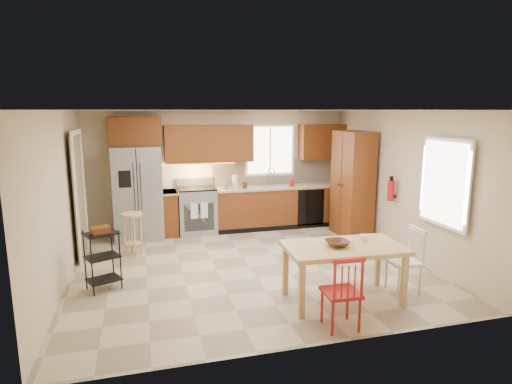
{
  "coord_description": "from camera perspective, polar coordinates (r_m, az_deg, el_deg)",
  "views": [
    {
      "loc": [
        -1.62,
        -6.39,
        2.49
      ],
      "look_at": [
        0.22,
        0.4,
        1.15
      ],
      "focal_mm": 30.0,
      "sensor_mm": 36.0,
      "label": 1
    }
  ],
  "objects": [
    {
      "name": "upper_over_fridge",
      "position": [
        8.73,
        -15.85,
        7.82
      ],
      "size": [
        1.0,
        0.35,
        0.55
      ],
      "primitive_type": "cube",
      "color": "#622C10",
      "rests_on": "wall_back"
    },
    {
      "name": "ceiling",
      "position": [
        6.59,
        -0.99,
        10.86
      ],
      "size": [
        5.5,
        5.0,
        0.02
      ],
      "primitive_type": "cube",
      "color": "silver",
      "rests_on": "ground"
    },
    {
      "name": "window_back",
      "position": [
        9.32,
        1.86,
        5.61
      ],
      "size": [
        1.12,
        0.04,
        1.12
      ],
      "primitive_type": "cube",
      "color": "white",
      "rests_on": "wall_back"
    },
    {
      "name": "wall_left",
      "position": [
        6.61,
        -24.74,
        -1.04
      ],
      "size": [
        0.02,
        5.0,
        2.5
      ],
      "primitive_type": "cube",
      "color": "#CCB793",
      "rests_on": "ground"
    },
    {
      "name": "canister_wood",
      "position": [
        8.89,
        -1.5,
        0.94
      ],
      "size": [
        0.1,
        0.1,
        0.14
      ],
      "primitive_type": "cylinder",
      "color": "#502E15",
      "rests_on": "base_cabinet_run"
    },
    {
      "name": "base_cabinet_narrow",
      "position": [
        8.85,
        -11.42,
        -2.76
      ],
      "size": [
        0.3,
        0.6,
        0.9
      ],
      "primitive_type": "cube",
      "color": "maroon",
      "rests_on": "floor"
    },
    {
      "name": "sink",
      "position": [
        9.16,
        2.34,
        0.53
      ],
      "size": [
        0.62,
        0.46,
        0.16
      ],
      "primitive_type": "cube",
      "color": "gray",
      "rests_on": "base_cabinet_run"
    },
    {
      "name": "floor",
      "position": [
        7.05,
        -0.92,
        -9.91
      ],
      "size": [
        5.5,
        5.5,
        0.0
      ],
      "primitive_type": "plane",
      "color": "tan",
      "rests_on": "ground"
    },
    {
      "name": "wall_right",
      "position": [
        7.84,
        18.92,
        1.09
      ],
      "size": [
        0.02,
        5.0,
        2.5
      ],
      "primitive_type": "cube",
      "color": "#CCB793",
      "rests_on": "ground"
    },
    {
      "name": "wall_front",
      "position": [
        4.39,
        7.12,
        -5.72
      ],
      "size": [
        5.5,
        0.02,
        2.5
      ],
      "primitive_type": "cube",
      "color": "#CCB793",
      "rests_on": "ground"
    },
    {
      "name": "dining_table",
      "position": [
        5.86,
        11.51,
        -10.63
      ],
      "size": [
        1.57,
        0.94,
        0.75
      ],
      "primitive_type": null,
      "rotation": [
        0.0,
        0.0,
        -0.05
      ],
      "color": "tan",
      "rests_on": "floor"
    },
    {
      "name": "undercab_glow",
      "position": [
        8.82,
        -8.13,
        3.78
      ],
      "size": [
        1.6,
        0.3,
        0.01
      ],
      "primitive_type": "cube",
      "color": "#FFBF66",
      "rests_on": "wall_back"
    },
    {
      "name": "fire_extinguisher",
      "position": [
        7.92,
        17.54,
        0.17
      ],
      "size": [
        0.12,
        0.12,
        0.36
      ],
      "primitive_type": "cylinder",
      "color": "#B30C18",
      "rests_on": "wall_right"
    },
    {
      "name": "utility_cart",
      "position": [
        6.44,
        -19.78,
        -8.53
      ],
      "size": [
        0.53,
        0.48,
        0.87
      ],
      "primitive_type": null,
      "rotation": [
        0.0,
        0.0,
        0.42
      ],
      "color": "black",
      "rests_on": "floor"
    },
    {
      "name": "backsplash",
      "position": [
        9.43,
        2.94,
        2.76
      ],
      "size": [
        2.92,
        0.03,
        0.55
      ],
      "primitive_type": "cube",
      "color": "beige",
      "rests_on": "wall_back"
    },
    {
      "name": "chair_red",
      "position": [
        5.15,
        11.27,
        -12.8
      ],
      "size": [
        0.44,
        0.44,
        0.9
      ],
      "primitive_type": null,
      "rotation": [
        0.0,
        0.0,
        -0.05
      ],
      "color": "#AB1D1A",
      "rests_on": "floor"
    },
    {
      "name": "pantry",
      "position": [
        8.72,
        12.71,
        1.02
      ],
      "size": [
        0.5,
        0.95,
        2.1
      ],
      "primitive_type": "cube",
      "color": "maroon",
      "rests_on": "floor"
    },
    {
      "name": "table_bowl",
      "position": [
        5.69,
        10.78,
        -7.16
      ],
      "size": [
        0.33,
        0.33,
        0.08
      ],
      "primitive_type": "imported",
      "rotation": [
        0.0,
        0.0,
        -0.05
      ],
      "color": "#502E15",
      "rests_on": "dining_table"
    },
    {
      "name": "range_stove",
      "position": [
        8.88,
        -7.87,
        -2.53
      ],
      "size": [
        0.76,
        0.63,
        0.92
      ],
      "primitive_type": "cube",
      "color": "gray",
      "rests_on": "floor"
    },
    {
      "name": "base_cabinet_run",
      "position": [
        9.3,
        3.44,
        -1.91
      ],
      "size": [
        2.92,
        0.6,
        0.9
      ],
      "primitive_type": "cube",
      "color": "maroon",
      "rests_on": "floor"
    },
    {
      "name": "paper_towel",
      "position": [
        8.86,
        -2.8,
        1.36
      ],
      "size": [
        0.12,
        0.12,
        0.28
      ],
      "primitive_type": "cylinder",
      "color": "silver",
      "rests_on": "base_cabinet_run"
    },
    {
      "name": "bar_stool",
      "position": [
        7.78,
        -16.11,
        -5.42
      ],
      "size": [
        0.48,
        0.48,
        0.75
      ],
      "primitive_type": null,
      "rotation": [
        0.0,
        0.0,
        0.43
      ],
      "color": "tan",
      "rests_on": "floor"
    },
    {
      "name": "window_right",
      "position": [
        6.86,
        23.88,
        1.12
      ],
      "size": [
        0.04,
        1.02,
        1.32
      ],
      "primitive_type": "cube",
      "color": "white",
      "rests_on": "wall_right"
    },
    {
      "name": "upper_right_block",
      "position": [
        9.56,
        8.8,
        6.67
      ],
      "size": [
        1.0,
        0.35,
        0.75
      ],
      "primitive_type": "cube",
      "color": "#622C10",
      "rests_on": "wall_back"
    },
    {
      "name": "canister_steel",
      "position": [
        8.83,
        -4.06,
        0.98
      ],
      "size": [
        0.11,
        0.11,
        0.18
      ],
      "primitive_type": "cylinder",
      "color": "gray",
      "rests_on": "base_cabinet_run"
    },
    {
      "name": "dishwasher",
      "position": [
        9.23,
        7.32,
        -2.08
      ],
      "size": [
        0.6,
        0.02,
        0.78
      ],
      "primitive_type": "cube",
      "color": "black",
      "rests_on": "floor"
    },
    {
      "name": "upper_left_block",
      "position": [
        8.85,
        -6.28,
        6.41
      ],
      "size": [
        1.8,
        0.35,
        0.75
      ],
      "primitive_type": "cube",
      "color": "#622C10",
      "rests_on": "wall_back"
    },
    {
      "name": "chair_white",
      "position": [
        6.34,
        19.12,
        -8.62
      ],
      "size": [
        0.44,
        0.44,
        0.9
      ],
      "primitive_type": null,
      "rotation": [
        0.0,
        0.0,
        1.52
      ],
      "color": "silver",
      "rests_on": "floor"
    },
    {
      "name": "doorway",
      "position": [
        7.9,
        -22.55,
        -0.56
      ],
      "size": [
        0.04,
        0.95,
        2.1
      ],
      "primitive_type": "cube",
      "color": "#8C7A59",
      "rests_on": "wall_left"
    },
    {
      "name": "table_jar",
      "position": [
        5.96,
        14.15,
        -6.19
      ],
      "size": [
        0.12,
        0.12,
        0.13
      ],
      "primitive_type": "cylinder",
      "rotation": [
        0.0,
        0.0,
        -0.05
      ],
      "color": "silver",
      "rests_on": "dining_table"
    },
    {
      "name": "wall_back",
      "position": [
        9.12,
        -4.82,
        2.94
      ],
      "size": [
        5.5,
        0.02,
        2.5
      ],
      "primitive_type": "cube",
      "color": "#CCB793",
      "rests_on": "ground"
    },
    {
      "name": "soap_bottle",
      "position": [
        9.16,
        4.81,
        1.36
      ],
      "size": [
        0.09,
        0.09,
        0.19
      ],
      "primitive_type": "imported",
      "color": "#B30C18",
      "rests_on": "base_cabinet_run"
    },
    {
      "name": "refrigerator",
      "position": [
        8.66,
        -15.45,
        -0.12
      ],
      "size": [
        0.92,
        0.75,
        1.82
      ],
      "primitive_type": "cube",
      "color": "gray",
      "rests_on": "floor"
    }
  ]
}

